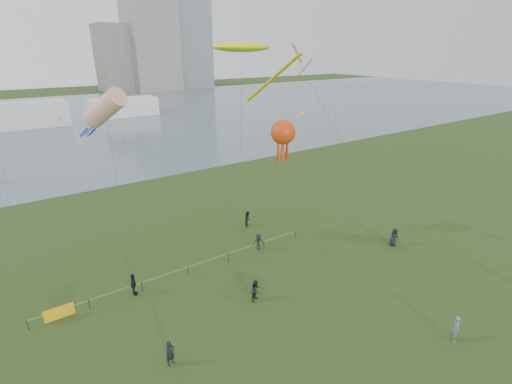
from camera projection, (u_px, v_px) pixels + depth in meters
ground_plane at (344, 357)px, 23.46m from camera, size 400.00×400.00×0.00m
lake at (71, 120)px, 100.66m from camera, size 400.00×120.00×0.08m
building_mid at (151, 46)px, 165.61m from camera, size 20.00×20.00×38.00m
building_low at (117, 58)px, 164.76m from camera, size 16.00×18.00×28.00m
pavilion_left at (18, 116)px, 89.46m from camera, size 22.00×8.00×6.00m
pavilion_right at (124, 107)px, 105.51m from camera, size 18.00×7.00×5.00m
fence at (115, 294)px, 28.58m from camera, size 24.07×0.07×1.05m
kite_flyer at (456, 329)px, 24.46m from camera, size 0.84×0.79×1.93m
spectator_a at (256, 290)px, 28.50m from camera, size 1.05×0.97×1.73m
spectator_b at (259, 242)px, 35.65m from camera, size 1.24×0.99×1.68m
spectator_c at (134, 285)px, 29.06m from camera, size 0.82×1.19×1.87m
spectator_d at (394, 237)px, 36.40m from camera, size 1.06×0.90×1.83m
spectator_f at (170, 353)px, 22.63m from camera, size 0.72×0.57×1.73m
spectator_g at (248, 219)px, 40.41m from camera, size 1.06×1.07×1.75m
kite_stingray at (243, 48)px, 31.24m from camera, size 7.27×10.16×18.76m
kite_windsock at (105, 108)px, 31.73m from camera, size 4.22×10.50×15.32m
kite_octopus at (283, 133)px, 35.27m from camera, size 5.98×4.94×11.96m
kite_delta at (305, 68)px, 27.38m from camera, size 1.91×16.18×18.53m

